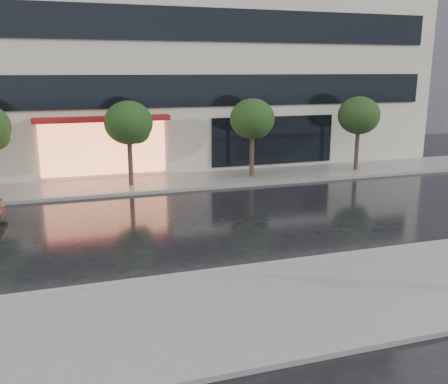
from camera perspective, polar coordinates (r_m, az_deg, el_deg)
name	(u,v)px	position (r m, az deg, el deg)	size (l,w,h in m)	color
ground	(278,253)	(15.13, 6.22, -6.91)	(120.00, 120.00, 0.00)	black
sidewalk_near	(334,296)	(12.45, 12.46, -11.57)	(60.00, 4.50, 0.12)	slate
sidewalk_far	(192,181)	(24.44, -3.63, 1.32)	(60.00, 3.50, 0.12)	slate
curb_near	(293,262)	(14.26, 7.88, -7.97)	(60.00, 0.25, 0.14)	gray
curb_far	(202,188)	(22.79, -2.53, 0.44)	(60.00, 0.25, 0.14)	gray
office_building	(157,6)	(31.62, -7.63, 20.35)	(30.00, 12.76, 18.00)	beige
bg_building_right	(412,40)	(51.92, 20.74, 15.89)	(12.00, 12.00, 16.00)	#4C4C54
tree_mid_west	(130,124)	(23.22, -10.70, 7.61)	(2.20, 2.20, 3.99)	#33261C
tree_mid_east	(253,120)	(24.71, 3.35, 8.18)	(2.20, 2.20, 3.99)	#33261C
tree_far_east	(359,117)	(27.46, 15.22, 8.29)	(2.20, 2.20, 3.99)	#33261C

